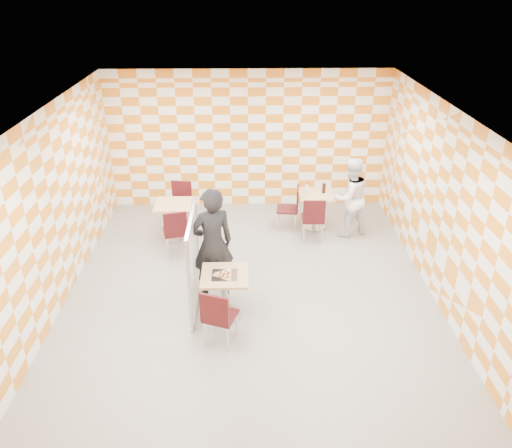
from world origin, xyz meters
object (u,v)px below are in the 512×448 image
(main_table, at_px, (225,288))
(empty_table, at_px, (174,215))
(chair_main_front, at_px, (218,314))
(sport_bottle, at_px, (307,188))
(chair_second_front, at_px, (313,216))
(chair_empty_near, at_px, (175,229))
(man_dark, at_px, (212,244))
(soda_bottle, at_px, (324,188))
(partition, at_px, (194,263))
(chair_empty_far, at_px, (181,200))
(second_table, at_px, (315,205))
(man_white, at_px, (350,197))
(chair_second_side, at_px, (292,205))

(main_table, distance_m, empty_table, 2.76)
(chair_main_front, height_order, sport_bottle, sport_bottle)
(chair_second_front, distance_m, chair_empty_near, 2.64)
(man_dark, relative_size, soda_bottle, 8.19)
(partition, bearing_deg, empty_table, 104.81)
(empty_table, relative_size, chair_empty_far, 0.81)
(main_table, xyz_separation_m, second_table, (1.74, 2.96, 0.00))
(man_white, height_order, sport_bottle, man_white)
(man_dark, bearing_deg, chair_main_front, 75.62)
(partition, xyz_separation_m, soda_bottle, (2.38, 2.72, 0.06))
(chair_second_side, relative_size, chair_empty_near, 1.00)
(chair_second_front, bearing_deg, man_white, 21.73)
(man_dark, bearing_deg, main_table, 89.40)
(main_table, relative_size, chair_second_side, 0.81)
(main_table, bearing_deg, partition, 150.60)
(chair_second_side, distance_m, sport_bottle, 0.47)
(partition, height_order, soda_bottle, partition)
(chair_empty_far, bearing_deg, main_table, -72.15)
(main_table, bearing_deg, chair_second_front, 55.30)
(second_table, distance_m, chair_empty_far, 2.76)
(chair_empty_near, bearing_deg, chair_main_front, -70.66)
(second_table, distance_m, man_dark, 3.10)
(partition, relative_size, man_white, 0.96)
(sport_bottle, bearing_deg, empty_table, -168.83)
(chair_empty_far, relative_size, sport_bottle, 4.62)
(chair_empty_far, bearing_deg, chair_second_front, -17.24)
(man_dark, bearing_deg, chair_empty_near, -79.34)
(chair_second_side, bearing_deg, chair_main_front, -110.50)
(empty_table, distance_m, man_dark, 2.19)
(partition, distance_m, man_dark, 0.44)
(chair_second_front, distance_m, sport_bottle, 0.78)
(empty_table, height_order, sport_bottle, sport_bottle)
(main_table, distance_m, soda_bottle, 3.56)
(chair_empty_near, bearing_deg, chair_second_side, 24.40)
(chair_second_side, height_order, man_white, man_white)
(main_table, relative_size, chair_empty_far, 0.81)
(empty_table, height_order, man_dark, man_dark)
(main_table, height_order, empty_table, same)
(sport_bottle, relative_size, soda_bottle, 0.87)
(chair_second_front, xyz_separation_m, sport_bottle, (-0.06, 0.72, 0.29))
(partition, distance_m, sport_bottle, 3.46)
(sport_bottle, bearing_deg, chair_empty_near, -154.62)
(second_table, xyz_separation_m, partition, (-2.22, -2.69, 0.28))
(partition, relative_size, soda_bottle, 6.74)
(empty_table, distance_m, chair_empty_far, 0.63)
(chair_second_front, bearing_deg, second_table, 79.49)
(empty_table, relative_size, partition, 0.48)
(chair_main_front, bearing_deg, partition, 112.83)
(chair_main_front, bearing_deg, main_table, 83.71)
(chair_main_front, relative_size, chair_empty_far, 1.00)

